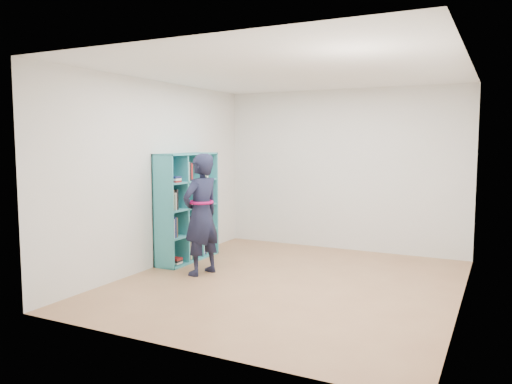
% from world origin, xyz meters
% --- Properties ---
extents(floor, '(4.50, 4.50, 0.00)m').
position_xyz_m(floor, '(0.00, 0.00, 0.00)').
color(floor, '#966644').
rests_on(floor, ground).
extents(ceiling, '(4.50, 4.50, 0.00)m').
position_xyz_m(ceiling, '(0.00, 0.00, 2.60)').
color(ceiling, white).
rests_on(ceiling, wall_back).
extents(wall_left, '(0.02, 4.50, 2.60)m').
position_xyz_m(wall_left, '(-2.00, 0.00, 1.30)').
color(wall_left, silver).
rests_on(wall_left, floor).
extents(wall_right, '(0.02, 4.50, 2.60)m').
position_xyz_m(wall_right, '(2.00, 0.00, 1.30)').
color(wall_right, silver).
rests_on(wall_right, floor).
extents(wall_back, '(4.00, 0.02, 2.60)m').
position_xyz_m(wall_back, '(0.00, 2.25, 1.30)').
color(wall_back, silver).
rests_on(wall_back, floor).
extents(wall_front, '(4.00, 0.02, 2.60)m').
position_xyz_m(wall_front, '(0.00, -2.25, 1.30)').
color(wall_front, silver).
rests_on(wall_front, floor).
extents(bookshelf, '(0.35, 1.20, 1.60)m').
position_xyz_m(bookshelf, '(-1.84, 0.45, 0.77)').
color(bookshelf, teal).
rests_on(bookshelf, floor).
extents(person, '(0.51, 0.66, 1.61)m').
position_xyz_m(person, '(-1.20, -0.12, 0.81)').
color(person, black).
rests_on(person, floor).
extents(smartphone, '(0.01, 0.10, 0.13)m').
position_xyz_m(smartphone, '(-1.32, 0.00, 0.91)').
color(smartphone, silver).
rests_on(smartphone, person).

